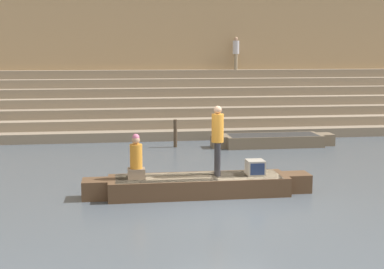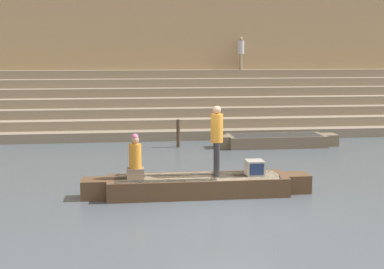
% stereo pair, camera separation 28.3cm
% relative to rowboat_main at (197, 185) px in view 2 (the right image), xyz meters
% --- Properties ---
extents(ground_plane, '(120.00, 120.00, 0.00)m').
position_rel_rowboat_main_xyz_m(ground_plane, '(0.55, -0.97, -0.25)').
color(ground_plane, '#4C5660').
extents(ghat_steps, '(36.00, 5.21, 2.74)m').
position_rel_rowboat_main_xyz_m(ghat_steps, '(0.55, 11.65, 0.72)').
color(ghat_steps, gray).
rests_on(ghat_steps, ground).
extents(back_wall, '(34.20, 1.28, 7.36)m').
position_rel_rowboat_main_xyz_m(back_wall, '(0.55, 14.11, 3.40)').
color(back_wall, tan).
rests_on(back_wall, ground).
extents(rowboat_main, '(5.86, 1.28, 0.48)m').
position_rel_rowboat_main_xyz_m(rowboat_main, '(0.00, 0.00, 0.00)').
color(rowboat_main, brown).
rests_on(rowboat_main, ground).
extents(person_standing, '(0.31, 0.31, 1.80)m').
position_rel_rowboat_main_xyz_m(person_standing, '(0.50, 0.05, 1.28)').
color(person_standing, '#28282D').
rests_on(person_standing, rowboat_main).
extents(person_rowing, '(0.43, 0.34, 1.13)m').
position_rel_rowboat_main_xyz_m(person_rowing, '(-1.58, 0.02, 0.69)').
color(person_rowing, '#756656').
rests_on(person_rowing, rowboat_main).
extents(tv_set, '(0.45, 0.47, 0.38)m').
position_rel_rowboat_main_xyz_m(tv_set, '(1.49, -0.00, 0.42)').
color(tv_set, '#9E998E').
rests_on(tv_set, rowboat_main).
extents(moored_boat_shore, '(4.81, 1.27, 0.45)m').
position_rel_rowboat_main_xyz_m(moored_boat_shore, '(3.92, 6.63, -0.02)').
color(moored_boat_shore, '#756651').
rests_on(moored_boat_shore, ground).
extents(mooring_post, '(0.14, 0.14, 1.07)m').
position_rel_rowboat_main_xyz_m(mooring_post, '(0.15, 6.94, 0.28)').
color(mooring_post, '#473828').
rests_on(mooring_post, ground).
extents(person_on_steps, '(0.32, 0.32, 1.61)m').
position_rel_rowboat_main_xyz_m(person_on_steps, '(3.87, 13.14, 3.41)').
color(person_on_steps, gray).
rests_on(person_on_steps, ghat_steps).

